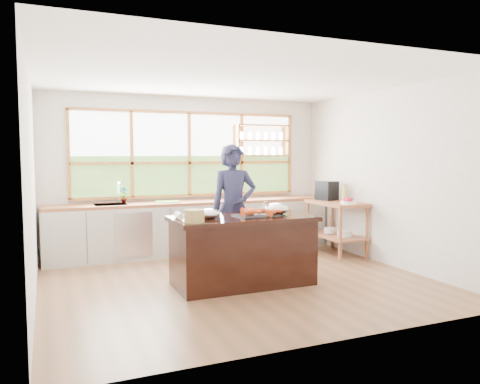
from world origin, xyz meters
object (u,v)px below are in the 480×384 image
island (243,250)px  espresso_machine (327,191)px  wicker_basket (194,216)px  cook (234,208)px

island → espresso_machine: size_ratio=5.59×
espresso_machine → wicker_basket: size_ratio=1.37×
island → espresso_machine: bearing=32.5°
cook → wicker_basket: (-0.91, -1.00, 0.05)m
island → espresso_machine: 2.67m
espresso_machine → wicker_basket: espresso_machine is taller
cook → espresso_machine: size_ratio=5.58×
espresso_machine → wicker_basket: (-2.93, -1.68, -0.09)m
wicker_basket → cook: bearing=47.9°
island → wicker_basket: wicker_basket is taller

